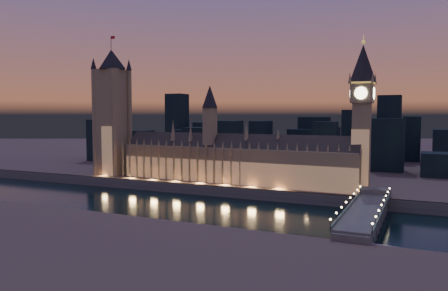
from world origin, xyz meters
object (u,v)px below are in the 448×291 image
at_px(palace_of_westminster, 231,160).
at_px(elizabeth_tower, 362,105).
at_px(westminster_bridge, 366,215).
at_px(victoria_tower, 112,106).
at_px(river_boat, 389,254).

bearing_deg(palace_of_westminster, elizabeth_tower, 0.11).
distance_m(elizabeth_tower, westminster_bridge, 91.51).
height_order(victoria_tower, elizabeth_tower, victoria_tower).
distance_m(victoria_tower, river_boat, 281.73).
relative_size(palace_of_westminster, elizabeth_tower, 1.85).
xyz_separation_m(palace_of_westminster, river_boat, (127.66, -119.12, -24.81)).
distance_m(elizabeth_tower, river_boat, 139.81).
xyz_separation_m(westminster_bridge, river_boat, (16.00, -53.93, -4.43)).
relative_size(victoria_tower, westminster_bridge, 1.10).
bearing_deg(river_boat, palace_of_westminster, 136.98).
bearing_deg(palace_of_westminster, victoria_tower, 179.91).
xyz_separation_m(palace_of_westminster, victoria_tower, (-118.22, 0.19, 43.61)).
xyz_separation_m(elizabeth_tower, westminster_bridge, (11.88, -65.37, -62.93)).
relative_size(westminster_bridge, river_boat, 2.56).
bearing_deg(river_boat, elizabeth_tower, 103.15).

